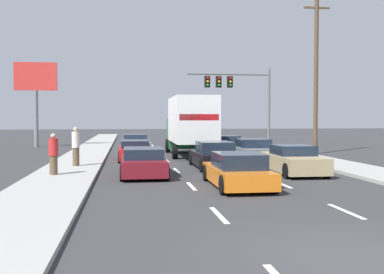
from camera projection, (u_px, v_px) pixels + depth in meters
ground_plane at (183, 152)px, 32.93m from camera, size 140.00×140.00×0.00m
sidewalk_right at (298, 156)px, 28.91m from camera, size 2.69×80.00×0.14m
sidewalk_left at (82, 159)px, 27.05m from camera, size 2.69×80.00×0.14m
lane_markings at (185, 154)px, 31.70m from camera, size 3.54×62.00×0.01m
car_silver at (135, 144)px, 33.05m from camera, size 1.90×4.69×1.30m
car_red at (135, 151)px, 26.86m from camera, size 1.90×4.60×1.17m
car_maroon at (143, 162)px, 19.62m from camera, size 1.92×4.51×1.20m
box_truck at (190, 123)px, 29.71m from camera, size 2.74×7.98×3.76m
car_black at (214, 156)px, 22.60m from camera, size 1.93×4.50×1.32m
car_orange at (238, 171)px, 16.43m from camera, size 1.91×4.42×1.22m
car_blue at (227, 144)px, 34.11m from camera, size 1.90×4.08×1.16m
car_gray at (253, 151)px, 26.54m from camera, size 2.08×4.50×1.26m
car_tan at (293, 160)px, 20.41m from camera, size 1.96×4.48×1.26m
traffic_signal_mast at (232, 87)px, 39.28m from camera, size 7.19×0.69×6.68m
utility_pole_mid at (316, 75)px, 31.37m from camera, size 1.80×0.28×10.49m
roadside_billboard at (36, 88)px, 38.66m from camera, size 3.50×0.36×7.11m
pedestrian_near_corner at (53, 154)px, 18.85m from camera, size 0.38×0.38×1.69m
pedestrian_mid_block at (76, 146)px, 22.36m from camera, size 0.38×0.38×1.89m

